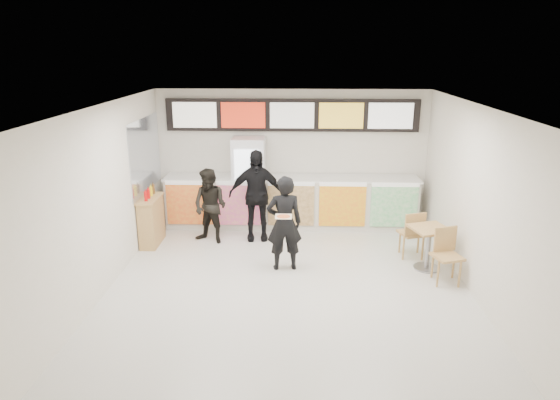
{
  "coord_description": "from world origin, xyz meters",
  "views": [
    {
      "loc": [
        0.14,
        -7.48,
        3.86
      ],
      "look_at": [
        -0.18,
        1.2,
        1.19
      ],
      "focal_mm": 32.0,
      "sensor_mm": 36.0,
      "label": 1
    }
  ],
  "objects_px": {
    "service_counter": "(291,202)",
    "condiment_ledge": "(151,220)",
    "customer_mid": "(256,195)",
    "drinks_fridge": "(249,183)",
    "customer_left": "(210,206)",
    "cafe_table": "(429,240)",
    "customer_main": "(284,223)"
  },
  "relations": [
    {
      "from": "service_counter",
      "to": "cafe_table",
      "type": "height_order",
      "value": "service_counter"
    },
    {
      "from": "drinks_fridge",
      "to": "cafe_table",
      "type": "xyz_separation_m",
      "value": [
        3.43,
        -2.18,
        -0.45
      ]
    },
    {
      "from": "customer_main",
      "to": "condiment_ledge",
      "type": "bearing_deg",
      "value": -30.43
    },
    {
      "from": "condiment_ledge",
      "to": "customer_mid",
      "type": "bearing_deg",
      "value": 9.62
    },
    {
      "from": "service_counter",
      "to": "customer_main",
      "type": "xyz_separation_m",
      "value": [
        -0.09,
        -2.24,
        0.3
      ]
    },
    {
      "from": "service_counter",
      "to": "cafe_table",
      "type": "distance_m",
      "value": 3.3
    },
    {
      "from": "drinks_fridge",
      "to": "customer_left",
      "type": "height_order",
      "value": "drinks_fridge"
    },
    {
      "from": "service_counter",
      "to": "customer_left",
      "type": "height_order",
      "value": "customer_left"
    },
    {
      "from": "customer_mid",
      "to": "customer_left",
      "type": "bearing_deg",
      "value": -171.94
    },
    {
      "from": "cafe_table",
      "to": "condiment_ledge",
      "type": "relative_size",
      "value": 1.42
    },
    {
      "from": "drinks_fridge",
      "to": "customer_main",
      "type": "relative_size",
      "value": 1.15
    },
    {
      "from": "cafe_table",
      "to": "condiment_ledge",
      "type": "bearing_deg",
      "value": 151.4
    },
    {
      "from": "service_counter",
      "to": "condiment_ledge",
      "type": "relative_size",
      "value": 4.75
    },
    {
      "from": "customer_main",
      "to": "customer_mid",
      "type": "relative_size",
      "value": 0.91
    },
    {
      "from": "service_counter",
      "to": "customer_mid",
      "type": "distance_m",
      "value": 1.13
    },
    {
      "from": "service_counter",
      "to": "condiment_ledge",
      "type": "distance_m",
      "value": 3.04
    },
    {
      "from": "drinks_fridge",
      "to": "customer_left",
      "type": "relative_size",
      "value": 1.3
    },
    {
      "from": "drinks_fridge",
      "to": "cafe_table",
      "type": "relative_size",
      "value": 1.2
    },
    {
      "from": "drinks_fridge",
      "to": "customer_main",
      "type": "distance_m",
      "value": 2.41
    },
    {
      "from": "customer_main",
      "to": "cafe_table",
      "type": "height_order",
      "value": "customer_main"
    },
    {
      "from": "drinks_fridge",
      "to": "customer_mid",
      "type": "relative_size",
      "value": 1.05
    },
    {
      "from": "service_counter",
      "to": "customer_main",
      "type": "height_order",
      "value": "customer_main"
    },
    {
      "from": "drinks_fridge",
      "to": "cafe_table",
      "type": "height_order",
      "value": "drinks_fridge"
    },
    {
      "from": "service_counter",
      "to": "customer_mid",
      "type": "relative_size",
      "value": 2.92
    },
    {
      "from": "cafe_table",
      "to": "drinks_fridge",
      "type": "bearing_deg",
      "value": 129.9
    },
    {
      "from": "cafe_table",
      "to": "condiment_ledge",
      "type": "distance_m",
      "value": 5.42
    },
    {
      "from": "cafe_table",
      "to": "customer_main",
      "type": "bearing_deg",
      "value": 164.07
    },
    {
      "from": "customer_left",
      "to": "customer_mid",
      "type": "distance_m",
      "value": 0.96
    },
    {
      "from": "customer_main",
      "to": "cafe_table",
      "type": "xyz_separation_m",
      "value": [
        2.59,
        0.08,
        -0.32
      ]
    },
    {
      "from": "cafe_table",
      "to": "service_counter",
      "type": "bearing_deg",
      "value": 121.43
    },
    {
      "from": "drinks_fridge",
      "to": "customer_left",
      "type": "xyz_separation_m",
      "value": [
        -0.7,
        -1.02,
        -0.23
      ]
    },
    {
      "from": "customer_main",
      "to": "customer_left",
      "type": "distance_m",
      "value": 1.98
    }
  ]
}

